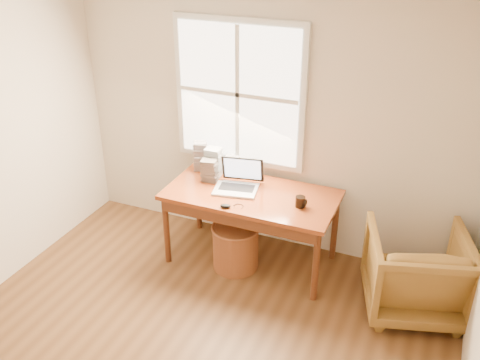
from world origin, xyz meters
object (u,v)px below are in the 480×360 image
(desk, at_px, (251,195))
(wicker_stool, at_px, (236,247))
(laptop, at_px, (235,176))
(cd_stack_a, at_px, (214,162))
(armchair, at_px, (416,272))
(coffee_mug, at_px, (300,202))

(desk, bearing_deg, wicker_stool, -121.10)
(laptop, bearing_deg, cd_stack_a, 135.51)
(armchair, xyz_separation_m, cd_stack_a, (-2.03, 0.32, 0.52))
(cd_stack_a, bearing_deg, wicker_stool, -42.76)
(armchair, bearing_deg, laptop, -19.93)
(wicker_stool, distance_m, cd_stack_a, 0.86)
(cd_stack_a, bearing_deg, coffee_mug, -15.27)
(desk, xyz_separation_m, coffee_mug, (0.49, -0.07, 0.07))
(wicker_stool, height_order, laptop, laptop)
(coffee_mug, bearing_deg, cd_stack_a, 155.75)
(desk, bearing_deg, laptop, -173.17)
(armchair, relative_size, wicker_stool, 1.89)
(armchair, distance_m, laptop, 1.79)
(cd_stack_a, bearing_deg, laptop, -33.65)
(armchair, xyz_separation_m, laptop, (-1.70, 0.10, 0.53))
(armchair, bearing_deg, desk, -20.93)
(armchair, distance_m, cd_stack_a, 2.12)
(coffee_mug, distance_m, cd_stack_a, 1.01)
(coffee_mug, xyz_separation_m, cd_stack_a, (-0.97, 0.27, 0.09))
(desk, height_order, armchair, same)
(armchair, distance_m, coffee_mug, 1.14)
(wicker_stool, height_order, coffee_mug, coffee_mug)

